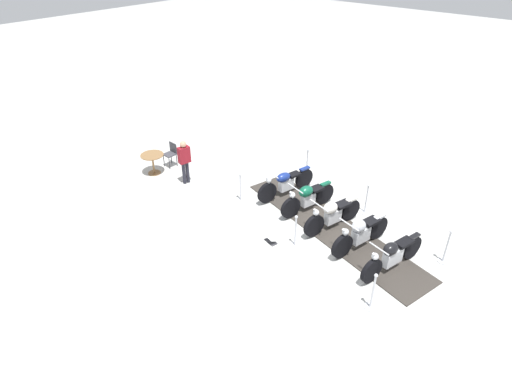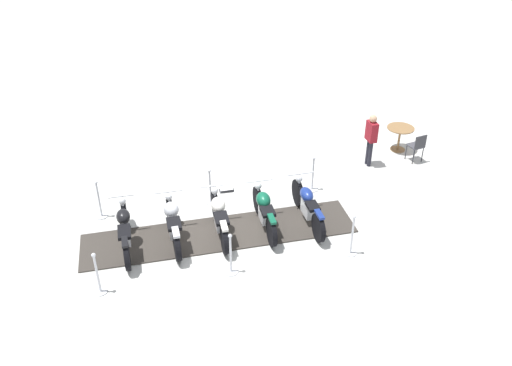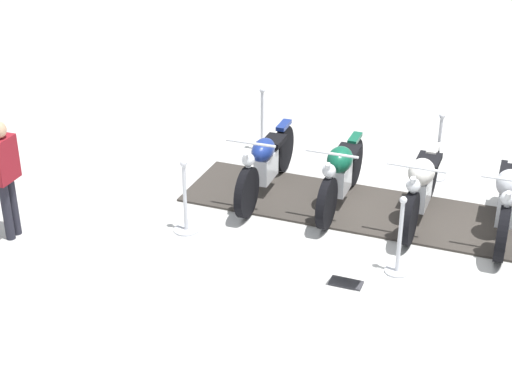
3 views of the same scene
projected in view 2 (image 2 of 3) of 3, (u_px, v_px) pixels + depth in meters
The scene contains 17 objects.
ground_plane at pixel (220, 234), 13.22m from camera, with size 80.00×80.00×0.00m, color silver.
display_platform at pixel (220, 233), 13.22m from camera, with size 6.64×1.41×0.03m, color #38332D.
motorcycle_navy at pixel (307, 204), 13.42m from camera, with size 2.25×0.82×1.03m.
motorcycle_forest at pixel (264, 210), 13.19m from camera, with size 2.06×0.81×1.02m.
motorcycle_cream at pixel (219, 216), 12.97m from camera, with size 2.09×0.86×1.02m.
motorcycle_chrome at pixel (173, 222), 12.75m from camera, with size 2.11×0.79×1.03m.
motorcycle_black at pixel (125, 229), 12.55m from camera, with size 2.23×0.79×1.01m.
stanchion_left_mid at pixel (231, 260), 11.87m from camera, with size 0.33×0.33×1.05m.
stanchion_left_rear at pixel (98, 279), 11.30m from camera, with size 0.29×0.29×1.05m.
stanchion_right_mid at pixel (210, 191), 14.21m from camera, with size 0.30×0.30×1.03m.
stanchion_right_front at pixel (313, 180), 14.78m from camera, with size 0.34×0.34×1.03m.
stanchion_right_rear at pixel (100, 205), 13.67m from camera, with size 0.31×0.31×1.06m.
stanchion_left_front at pixel (352, 240), 12.39m from camera, with size 0.30×0.30×1.09m.
info_placard at pixel (226, 189), 14.86m from camera, with size 0.31×0.43×0.20m.
cafe_table at pixel (400, 133), 16.62m from camera, with size 0.83×0.83×0.76m.
cafe_chair_near_table at pixel (417, 145), 16.01m from camera, with size 0.42×0.42×0.90m.
bystander_person at pixel (371, 136), 15.62m from camera, with size 0.44×0.30×1.61m.
Camera 2 is at (9.76, -4.17, 8.04)m, focal length 37.95 mm.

